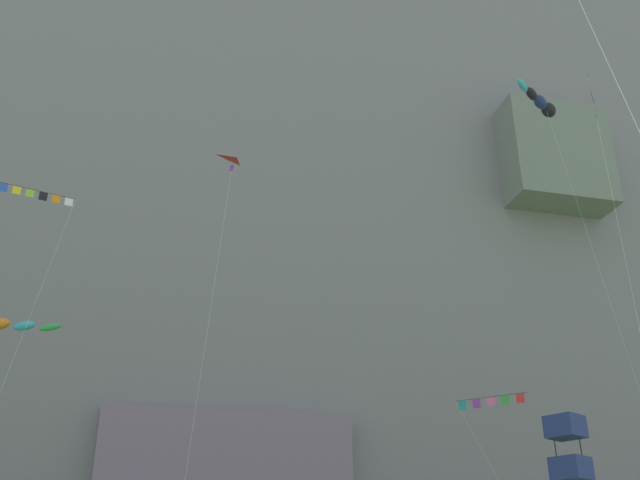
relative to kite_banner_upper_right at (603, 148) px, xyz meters
name	(u,v)px	position (x,y,z in m)	size (l,w,h in m)	color
cliff_face	(227,150)	(-15.09, 36.53, 20.07)	(180.00, 31.42, 83.22)	gray
kite_banner_upper_right	(603,148)	(0.00, 0.00, 0.00)	(2.52, 3.50, 24.74)	black
kite_windsock_mid_right	(541,103)	(5.99, 13.58, 13.21)	(5.53, 6.83, 35.56)	black
kite_box_far_left	(568,448)	(-6.32, -3.44, -15.11)	(2.05, 3.64, 7.46)	navy
kite_banner_upper_mid	(493,408)	(-0.05, 14.34, -9.66)	(4.12, 4.31, 12.55)	black
kite_banner_high_left	(33,211)	(-27.50, 11.54, -0.95)	(4.03, 4.47, 21.93)	black
kite_delta_front_field	(234,177)	(-16.88, 10.07, 1.77)	(3.17, 5.73, 24.39)	red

